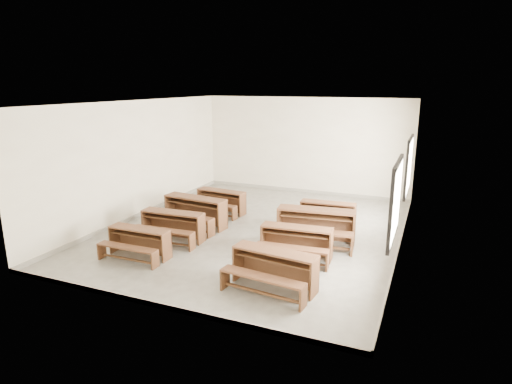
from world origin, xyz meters
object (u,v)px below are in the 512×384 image
at_px(desk_set_4, 273,267).
at_px(desk_set_6, 316,224).
at_px(desk_set_1, 172,224).
at_px(desk_set_7, 327,212).
at_px(desk_set_5, 296,240).
at_px(desk_set_0, 139,240).
at_px(desk_set_2, 194,210).
at_px(desk_set_3, 220,200).

height_order(desk_set_4, desk_set_6, desk_set_6).
relative_size(desk_set_1, desk_set_7, 1.08).
height_order(desk_set_1, desk_set_7, desk_set_1).
height_order(desk_set_1, desk_set_6, desk_set_6).
bearing_deg(desk_set_7, desk_set_5, -95.77).
bearing_deg(desk_set_4, desk_set_0, -178.28).
height_order(desk_set_2, desk_set_5, desk_set_2).
distance_m(desk_set_1, desk_set_5, 3.04).
distance_m(desk_set_1, desk_set_3, 2.42).
xyz_separation_m(desk_set_4, desk_set_5, (-0.05, 1.50, -0.02)).
bearing_deg(desk_set_6, desk_set_3, 151.07).
relative_size(desk_set_0, desk_set_6, 0.74).
bearing_deg(desk_set_7, desk_set_1, -145.26).
height_order(desk_set_0, desk_set_3, desk_set_3).
height_order(desk_set_0, desk_set_6, desk_set_6).
relative_size(desk_set_0, desk_set_1, 0.89).
height_order(desk_set_2, desk_set_3, desk_set_2).
relative_size(desk_set_0, desk_set_7, 0.96).
xyz_separation_m(desk_set_4, desk_set_7, (0.08, 3.81, -0.04)).
relative_size(desk_set_5, desk_set_7, 1.09).
bearing_deg(desk_set_2, desk_set_3, 92.93).
bearing_deg(desk_set_3, desk_set_1, -85.23).
distance_m(desk_set_3, desk_set_7, 3.12).
height_order(desk_set_0, desk_set_5, desk_set_5).
distance_m(desk_set_2, desk_set_6, 3.23).
bearing_deg(desk_set_0, desk_set_1, 84.39).
height_order(desk_set_2, desk_set_4, desk_set_2).
distance_m(desk_set_4, desk_set_7, 3.81).
relative_size(desk_set_1, desk_set_2, 0.87).
bearing_deg(desk_set_5, desk_set_0, -163.25).
bearing_deg(desk_set_7, desk_set_2, -160.04).
bearing_deg(desk_set_3, desk_set_2, -87.44).
xyz_separation_m(desk_set_0, desk_set_1, (0.11, 1.13, 0.04)).
xyz_separation_m(desk_set_0, desk_set_4, (3.19, -0.27, 0.05)).
xyz_separation_m(desk_set_0, desk_set_2, (0.07, 2.21, 0.09)).
distance_m(desk_set_5, desk_set_7, 2.32).
distance_m(desk_set_1, desk_set_7, 3.98).
xyz_separation_m(desk_set_0, desk_set_6, (3.30, 2.26, 0.11)).
xyz_separation_m(desk_set_6, desk_set_7, (-0.03, 1.29, -0.10)).
distance_m(desk_set_1, desk_set_2, 1.09).
bearing_deg(desk_set_3, desk_set_5, -31.93).
relative_size(desk_set_0, desk_set_2, 0.77).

